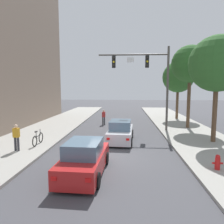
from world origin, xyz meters
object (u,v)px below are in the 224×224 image
car_following_red (85,159)px  bicycle_leaning (38,139)px  street_tree_third (178,77)px  street_tree_nearest (217,64)px  traffic_signal_mast (148,73)px  fire_hydrant (218,162)px  car_lead_silver (121,132)px  pedestrian_sidewalk_left_walker (16,136)px  pedestrian_crossing_road (104,117)px  street_tree_second (190,65)px

car_following_red → bicycle_leaning: car_following_red is taller
street_tree_third → street_tree_nearest: bearing=-90.5°
traffic_signal_mast → car_following_red: bearing=-111.1°
street_tree_nearest → fire_hydrant: bearing=-110.3°
car_lead_silver → pedestrian_sidewalk_left_walker: bearing=-152.1°
car_lead_silver → pedestrian_crossing_road: size_ratio=2.64×
pedestrian_sidewalk_left_walker → street_tree_third: street_tree_third is taller
pedestrian_sidewalk_left_walker → street_tree_second: bearing=33.7°
street_tree_nearest → street_tree_third: bearing=89.5°
traffic_signal_mast → fire_hydrant: (2.37, -9.30, -4.82)m
traffic_signal_mast → car_lead_silver: (-2.34, -3.84, -4.61)m
street_tree_second → traffic_signal_mast: bearing=-162.6°
traffic_signal_mast → street_tree_nearest: 5.89m
bicycle_leaning → fire_hydrant: bearing=-19.6°
car_lead_silver → pedestrian_sidewalk_left_walker: size_ratio=2.64×
bicycle_leaning → fire_hydrant: size_ratio=2.46×
car_lead_silver → fire_hydrant: (4.71, -5.46, -0.22)m
pedestrian_crossing_road → street_tree_nearest: 12.17m
car_following_red → pedestrian_crossing_road: size_ratio=2.62×
car_following_red → fire_hydrant: bearing=5.6°
car_following_red → street_tree_third: bearing=64.3°
fire_hydrant → pedestrian_crossing_road: bearing=118.5°
fire_hydrant → street_tree_second: bearing=80.9°
traffic_signal_mast → street_tree_nearest: (4.33, -3.99, 0.29)m
street_tree_second → street_tree_third: size_ratio=1.10×
pedestrian_sidewalk_left_walker → street_tree_second: (12.64, 8.41, 5.13)m
street_tree_nearest → car_lead_silver: bearing=178.7°
car_following_red → pedestrian_sidewalk_left_walker: pedestrian_sidewalk_left_walker is taller
car_following_red → street_tree_second: 14.74m
pedestrian_crossing_road → street_tree_third: size_ratio=0.23×
car_lead_silver → pedestrian_crossing_road: (-2.02, 6.94, 0.19)m
fire_hydrant → street_tree_nearest: 7.63m
traffic_signal_mast → bicycle_leaning: 10.83m
street_tree_second → street_tree_third: 6.05m
car_lead_silver → street_tree_nearest: bearing=-1.3°
pedestrian_sidewalk_left_walker → street_tree_third: (13.01, 14.39, 4.26)m
pedestrian_sidewalk_left_walker → street_tree_nearest: (12.91, 3.15, 4.56)m
fire_hydrant → street_tree_nearest: street_tree_nearest is taller
car_lead_silver → street_tree_second: size_ratio=0.55×
car_lead_silver → street_tree_third: bearing=58.6°
pedestrian_crossing_road → street_tree_second: 10.11m
pedestrian_crossing_road → bicycle_leaning: pedestrian_crossing_road is taller
pedestrian_sidewalk_left_walker → bicycle_leaning: size_ratio=0.93×
bicycle_leaning → street_tree_second: (11.97, 6.92, 5.65)m
pedestrian_sidewalk_left_walker → bicycle_leaning: bearing=65.9°
traffic_signal_mast → street_tree_third: (4.44, 7.25, -0.01)m
car_following_red → pedestrian_sidewalk_left_walker: bearing=149.7°
pedestrian_crossing_road → traffic_signal_mast: bearing=-35.4°
traffic_signal_mast → street_tree_second: bearing=17.4°
pedestrian_sidewalk_left_walker → car_lead_silver: bearing=27.9°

